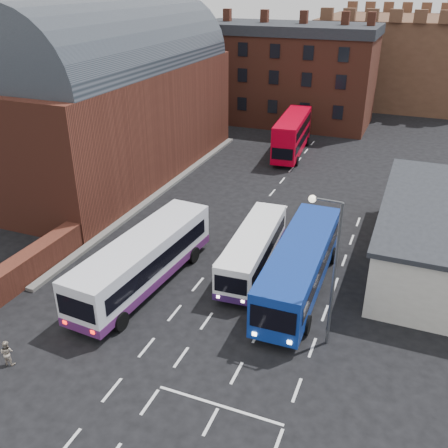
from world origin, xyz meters
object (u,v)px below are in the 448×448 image
at_px(bus_blue, 300,264).
at_px(pedestrian_beige, 7,353).
at_px(bus_white_inbound, 253,248).
at_px(street_lamp, 330,261).
at_px(bus_white_outbound, 143,258).
at_px(bus_red_double, 292,135).

height_order(bus_blue, pedestrian_beige, bus_blue).
height_order(bus_white_inbound, street_lamp, street_lamp).
bearing_deg(street_lamp, bus_white_inbound, 135.60).
relative_size(bus_white_outbound, pedestrian_beige, 8.89).
height_order(bus_white_outbound, bus_red_double, bus_red_double).
relative_size(bus_red_double, pedestrian_beige, 7.80).
bearing_deg(bus_white_inbound, pedestrian_beige, 54.26).
height_order(bus_red_double, street_lamp, street_lamp).
relative_size(bus_blue, bus_red_double, 1.12).
xyz_separation_m(street_lamp, pedestrian_beige, (-14.05, -7.47, -4.25)).
xyz_separation_m(bus_white_inbound, bus_blue, (3.45, -1.52, 0.36)).
bearing_deg(bus_red_double, bus_white_inbound, 94.35).
relative_size(street_lamp, pedestrian_beige, 5.99).
relative_size(bus_white_inbound, bus_red_double, 0.92).
relative_size(bus_white_outbound, street_lamp, 1.48).
bearing_deg(bus_red_double, bus_white_outbound, 81.70).
height_order(bus_white_outbound, pedestrian_beige, bus_white_outbound).
xyz_separation_m(bus_blue, street_lamp, (2.32, -4.13, 3.02)).
bearing_deg(pedestrian_beige, street_lamp, -160.38).
height_order(bus_red_double, pedestrian_beige, bus_red_double).
bearing_deg(pedestrian_beige, bus_white_outbound, -115.61).
xyz_separation_m(bus_red_double, street_lamp, (9.57, -29.51, 2.70)).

